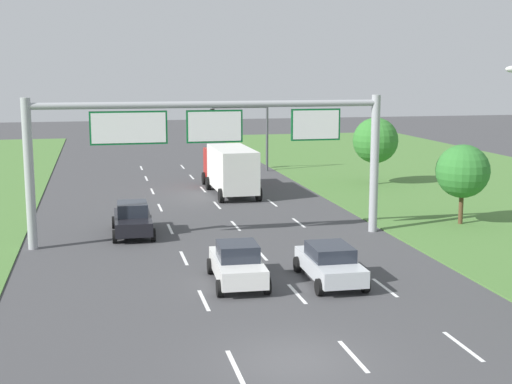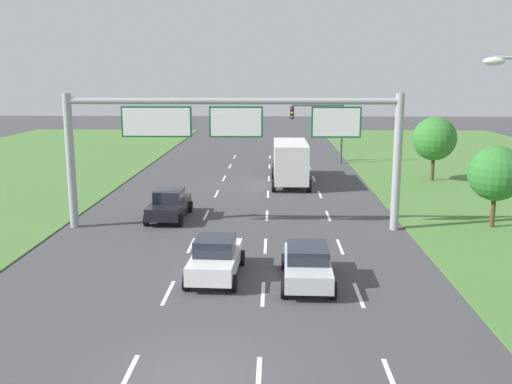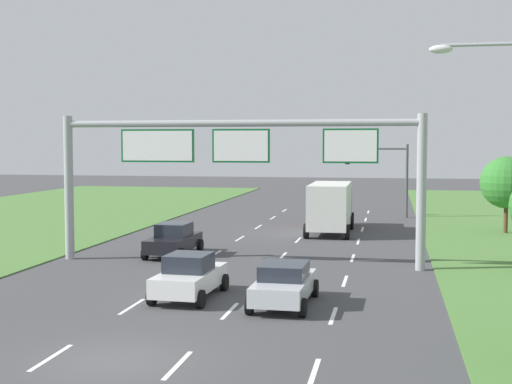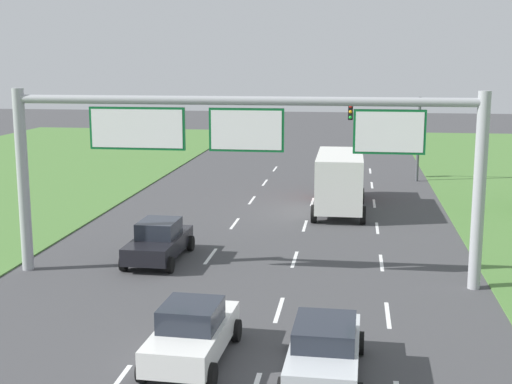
% 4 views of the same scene
% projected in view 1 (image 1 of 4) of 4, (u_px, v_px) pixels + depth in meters
% --- Properties ---
extents(ground_plane, '(200.00, 200.00, 0.00)m').
position_uv_depth(ground_plane, '(295.00, 362.00, 20.35)').
color(ground_plane, '#424244').
extents(lane_dashes_inner_left, '(0.14, 62.40, 0.01)m').
position_uv_depth(lane_dashes_inner_left, '(184.00, 258.00, 31.52)').
color(lane_dashes_inner_left, white).
rests_on(lane_dashes_inner_left, ground_plane).
extents(lane_dashes_inner_right, '(0.14, 62.40, 0.01)m').
position_uv_depth(lane_dashes_inner_right, '(261.00, 254.00, 32.27)').
color(lane_dashes_inner_right, white).
rests_on(lane_dashes_inner_right, ground_plane).
extents(lane_dashes_slip, '(0.14, 62.40, 0.01)m').
position_uv_depth(lane_dashes_slip, '(334.00, 249.00, 33.02)').
color(lane_dashes_slip, white).
rests_on(lane_dashes_slip, ground_plane).
extents(car_lead_silver, '(2.15, 4.21, 1.64)m').
position_uv_depth(car_lead_silver, '(237.00, 264.00, 27.63)').
color(car_lead_silver, white).
rests_on(car_lead_silver, ground_plane).
extents(car_mid_lane, '(2.12, 4.41, 1.64)m').
position_uv_depth(car_mid_lane, '(133.00, 219.00, 35.92)').
color(car_mid_lane, black).
rests_on(car_mid_lane, ground_plane).
extents(car_far_ahead, '(2.07, 4.33, 1.49)m').
position_uv_depth(car_far_ahead, '(330.00, 263.00, 27.90)').
color(car_far_ahead, silver).
rests_on(car_far_ahead, ground_plane).
extents(box_truck, '(2.74, 8.52, 3.15)m').
position_uv_depth(box_truck, '(230.00, 168.00, 47.91)').
color(box_truck, '#B21E19').
rests_on(box_truck, ground_plane).
extents(sign_gantry, '(17.24, 0.44, 7.00)m').
position_uv_depth(sign_gantry, '(210.00, 139.00, 34.10)').
color(sign_gantry, '#9EA0A5').
rests_on(sign_gantry, ground_plane).
extents(traffic_light_mast, '(4.76, 0.49, 5.60)m').
position_uv_depth(traffic_light_mast, '(244.00, 124.00, 57.56)').
color(traffic_light_mast, '#47494F').
rests_on(traffic_light_mast, ground_plane).
extents(roadside_tree_mid, '(2.85, 2.85, 4.34)m').
position_uv_depth(roadside_tree_mid, '(463.00, 171.00, 37.84)').
color(roadside_tree_mid, '#513823').
rests_on(roadside_tree_mid, ground_plane).
extents(roadside_tree_far, '(3.26, 3.26, 4.86)m').
position_uv_depth(roadside_tree_far, '(375.00, 140.00, 51.01)').
color(roadside_tree_far, '#513823').
rests_on(roadside_tree_far, ground_plane).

